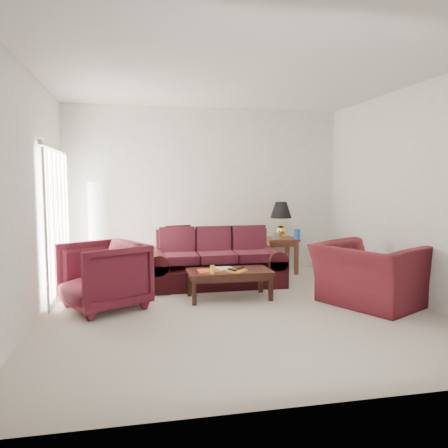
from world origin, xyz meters
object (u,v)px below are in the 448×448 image
at_px(sofa, 216,259).
at_px(end_table, 279,255).
at_px(coffee_table, 229,284).
at_px(armchair_left, 103,276).
at_px(floor_lamp, 96,231).
at_px(armchair_right, 369,275).

bearing_deg(sofa, end_table, 27.63).
bearing_deg(sofa, coffee_table, -89.01).
height_order(sofa, end_table, sofa).
bearing_deg(armchair_left, floor_lamp, 158.69).
relative_size(end_table, floor_lamp, 0.38).
bearing_deg(floor_lamp, armchair_left, -82.51).
height_order(end_table, coffee_table, end_table).
bearing_deg(coffee_table, armchair_left, 170.14).
xyz_separation_m(armchair_left, coffee_table, (1.73, 0.17, -0.24)).
distance_m(armchair_left, armchair_right, 3.56).
relative_size(sofa, armchair_left, 2.22).
distance_m(sofa, end_table, 1.56).
bearing_deg(end_table, floor_lamp, 179.12).
distance_m(floor_lamp, armchair_left, 1.85).
relative_size(end_table, armchair_left, 0.66).
relative_size(floor_lamp, armchair_left, 1.73).
distance_m(end_table, armchair_left, 3.49).
bearing_deg(armchair_right, coffee_table, 40.86).
bearing_deg(floor_lamp, end_table, -0.88).
bearing_deg(floor_lamp, armchair_right, -31.80).
bearing_deg(armchair_left, sofa, 90.95).
relative_size(sofa, coffee_table, 1.83).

